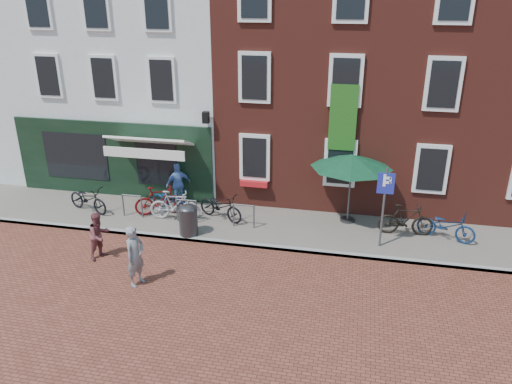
% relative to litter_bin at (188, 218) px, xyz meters
% --- Properties ---
extents(ground, '(80.00, 80.00, 0.00)m').
position_rel_litter_bin_xyz_m(ground, '(1.13, -0.30, -0.67)').
color(ground, brown).
extents(sidewalk, '(24.00, 3.00, 0.10)m').
position_rel_litter_bin_xyz_m(sidewalk, '(2.13, 1.20, -0.62)').
color(sidewalk, slate).
rests_on(sidewalk, ground).
extents(building_stucco, '(8.00, 8.00, 9.00)m').
position_rel_litter_bin_xyz_m(building_stucco, '(-3.87, 6.70, 3.83)').
color(building_stucco, silver).
rests_on(building_stucco, ground).
extents(building_brick_mid, '(6.00, 8.00, 10.00)m').
position_rel_litter_bin_xyz_m(building_brick_mid, '(3.13, 6.70, 4.33)').
color(building_brick_mid, maroon).
rests_on(building_brick_mid, ground).
extents(building_brick_right, '(6.00, 8.00, 10.00)m').
position_rel_litter_bin_xyz_m(building_brick_right, '(9.13, 6.70, 4.33)').
color(building_brick_right, maroon).
rests_on(building_brick_right, ground).
extents(litter_bin, '(0.60, 0.60, 1.11)m').
position_rel_litter_bin_xyz_m(litter_bin, '(0.00, 0.00, 0.00)').
color(litter_bin, '#353437').
rests_on(litter_bin, sidewalk).
extents(parking_sign, '(0.50, 0.08, 2.58)m').
position_rel_litter_bin_xyz_m(parking_sign, '(6.08, 0.47, 1.13)').
color(parking_sign, '#4C4C4F').
rests_on(parking_sign, sidewalk).
extents(parasol, '(2.72, 2.72, 2.51)m').
position_rel_litter_bin_xyz_m(parasol, '(5.02, 2.10, 1.70)').
color(parasol, '#4C4C4F').
rests_on(parasol, sidewalk).
extents(woman, '(0.57, 0.72, 1.73)m').
position_rel_litter_bin_xyz_m(woman, '(-0.47, -2.95, 0.19)').
color(woman, gray).
rests_on(woman, ground).
extents(boy, '(0.80, 0.87, 1.46)m').
position_rel_litter_bin_xyz_m(boy, '(-2.16, -1.80, 0.06)').
color(boy, brown).
rests_on(boy, ground).
extents(cafe_person, '(0.96, 0.90, 1.59)m').
position_rel_litter_bin_xyz_m(cafe_person, '(-1.17, 2.29, 0.22)').
color(cafe_person, '#6F95E0').
rests_on(cafe_person, sidewalk).
extents(bicycle_0, '(1.92, 1.20, 0.95)m').
position_rel_litter_bin_xyz_m(bicycle_0, '(-4.13, 1.00, -0.10)').
color(bicycle_0, black).
rests_on(bicycle_0, sidewalk).
extents(bicycle_1, '(1.80, 1.19, 1.06)m').
position_rel_litter_bin_xyz_m(bicycle_1, '(-1.51, 1.29, -0.05)').
color(bicycle_1, '#61090B').
rests_on(bicycle_1, sidewalk).
extents(bicycle_2, '(1.91, 1.31, 0.95)m').
position_rel_litter_bin_xyz_m(bicycle_2, '(-1.15, 1.42, -0.10)').
color(bicycle_2, '#09264D').
rests_on(bicycle_2, sidewalk).
extents(bicycle_3, '(1.80, 0.69, 1.06)m').
position_rel_litter_bin_xyz_m(bicycle_3, '(-0.84, 0.99, -0.05)').
color(bicycle_3, '#A7A7A9').
rests_on(bicycle_3, sidewalk).
extents(bicycle_4, '(1.91, 1.30, 0.95)m').
position_rel_litter_bin_xyz_m(bicycle_4, '(0.70, 1.35, -0.10)').
color(bicycle_4, black).
rests_on(bicycle_4, sidewalk).
extents(bicycle_5, '(1.79, 0.62, 1.06)m').
position_rel_litter_bin_xyz_m(bicycle_5, '(6.89, 1.45, -0.05)').
color(bicycle_5, black).
rests_on(bicycle_5, sidewalk).
extents(bicycle_6, '(1.92, 1.20, 0.95)m').
position_rel_litter_bin_xyz_m(bicycle_6, '(8.13, 1.39, -0.10)').
color(bicycle_6, navy).
rests_on(bicycle_6, sidewalk).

